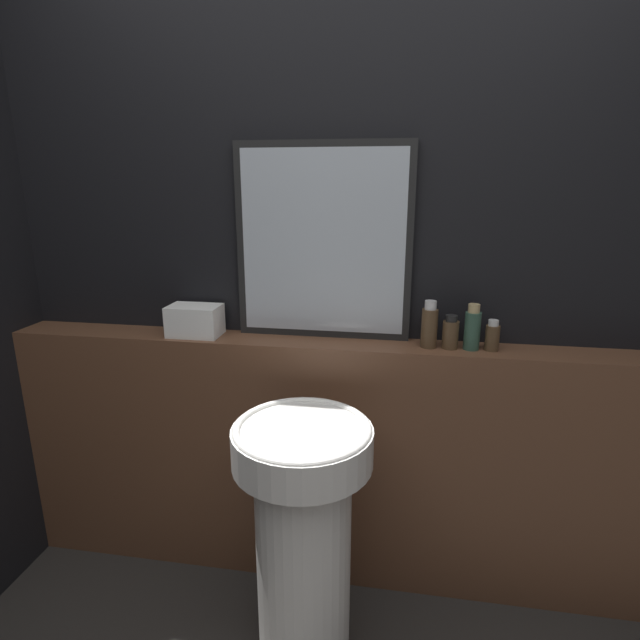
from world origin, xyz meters
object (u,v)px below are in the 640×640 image
Objects in this scene: pedestal_sink at (303,533)px; conditioner_bottle at (450,333)px; lotion_bottle at (472,329)px; towel_stack at (195,320)px; shampoo_bottle at (429,326)px; mirror at (323,243)px; body_wash_bottle at (492,336)px.

conditioner_bottle is at bearing 42.44° from pedestal_sink.
towel_stack is at bearing 180.00° from lotion_bottle.
shampoo_bottle is at bearing 180.00° from lotion_bottle.
mirror is 0.55m from conditioner_bottle.
lotion_bottle is at bearing -7.26° from mirror.
body_wash_bottle is (0.60, -0.07, -0.30)m from mirror.
body_wash_bottle is (0.07, 0.00, -0.02)m from lotion_bottle.
pedestal_sink is 0.89m from body_wash_bottle.
pedestal_sink is 0.79m from shampoo_bottle.
pedestal_sink is 0.84m from towel_stack.
mirror is (-0.01, 0.47, 0.84)m from pedestal_sink.
conditioner_bottle is at bearing 0.00° from towel_stack.
lotion_bottle is at bearing 180.00° from body_wash_bottle.
body_wash_bottle is (0.14, 0.00, -0.00)m from conditioner_bottle.
shampoo_bottle is at bearing 47.55° from pedestal_sink.
pedestal_sink is at bearing -39.56° from towel_stack.
pedestal_sink is 5.10× the size of shampoo_bottle.
mirror is 0.56m from towel_stack.
towel_stack is 1.79× the size of body_wash_bottle.
body_wash_bottle is at bearing 0.00° from shampoo_bottle.
mirror is 6.48× the size of body_wash_bottle.
body_wash_bottle is (0.58, 0.40, 0.54)m from pedestal_sink.
conditioner_bottle is at bearing 180.00° from body_wash_bottle.
mirror is 0.60m from lotion_bottle.
mirror is at bearing 171.62° from conditioner_bottle.
conditioner_bottle is 1.10× the size of body_wash_bottle.
shampoo_bottle is 0.21m from body_wash_bottle.
pedestal_sink is 0.81m from conditioner_bottle.
pedestal_sink is at bearing -137.56° from conditioner_bottle.
body_wash_bottle is at bearing 34.81° from pedestal_sink.
towel_stack is 1.16× the size of shampoo_bottle.
mirror reaches higher than towel_stack.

